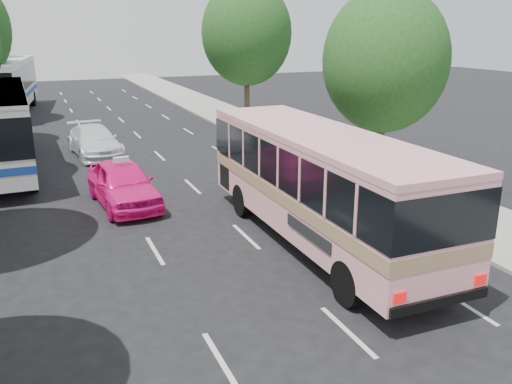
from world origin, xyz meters
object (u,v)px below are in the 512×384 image
white_pickup (94,141)px  tour_coach_rear (6,82)px  pink_bus (319,175)px  pink_taxi (123,184)px

white_pickup → tour_coach_rear: bearing=99.1°
pink_bus → white_pickup: size_ratio=2.10×
pink_taxi → pink_bus: bearing=-56.2°
pink_taxi → tour_coach_rear: size_ratio=0.36×
pink_taxi → white_pickup: size_ratio=0.94×
pink_bus → tour_coach_rear: size_ratio=0.80×
pink_taxi → tour_coach_rear: tour_coach_rear is taller
pink_bus → tour_coach_rear: 32.60m
tour_coach_rear → white_pickup: bearing=-68.6°
pink_bus → pink_taxi: (-4.81, 6.00, -1.32)m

